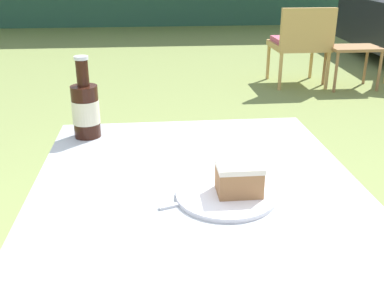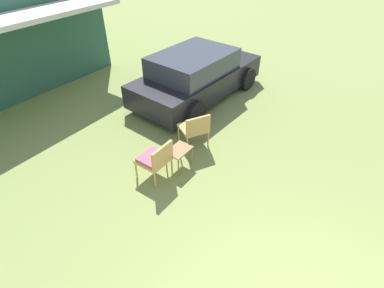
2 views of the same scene
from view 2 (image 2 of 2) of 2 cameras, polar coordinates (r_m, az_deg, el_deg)
parked_car at (r=8.54m, az=0.85°, el=12.93°), size 4.13×2.17×1.32m
wicker_chair_cushioned at (r=5.77m, az=-6.97°, el=-2.72°), size 0.56×0.55×0.83m
wicker_chair_plain at (r=6.56m, az=0.55°, el=3.15°), size 0.76×0.75×0.83m
garden_side_table at (r=6.05m, az=-2.46°, el=-1.50°), size 0.51×0.36×0.44m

